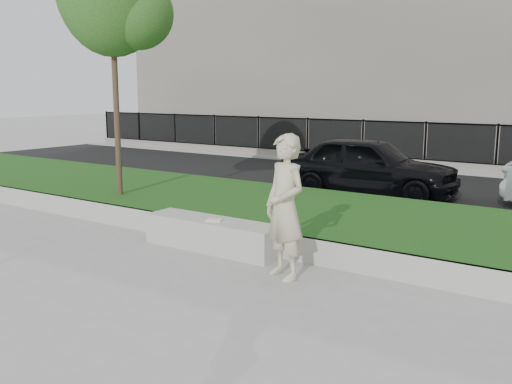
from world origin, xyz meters
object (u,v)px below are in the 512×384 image
Objects in this scene: stone_bench at (213,234)px; book at (214,220)px; man at (285,207)px; car_dark at (369,166)px.

book is (0.09, -0.08, 0.27)m from stone_bench.
stone_bench is 1.22× the size of man.
man is 0.47× the size of car_dark.
book reaches higher than stone_bench.
man is (1.75, -0.55, 0.76)m from stone_bench.
stone_bench is 0.29m from book.
stone_bench is 10.03× the size of book.
book is 5.93m from car_dark.
book is 0.06× the size of car_dark.
stone_bench is 5.88m from car_dark.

